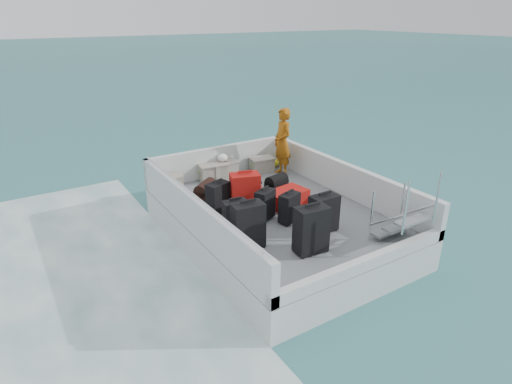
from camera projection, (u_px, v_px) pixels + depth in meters
ground at (275, 239)px, 8.70m from camera, size 160.00×160.00×0.00m
wake_foam at (9, 323)px, 6.35m from camera, size 10.00×10.00×0.00m
ferry_hull at (276, 225)px, 8.58m from camera, size 3.60×5.00×0.60m
deck at (276, 212)px, 8.46m from camera, size 3.30×4.70×0.02m
deck_fittings at (300, 196)px, 8.23m from camera, size 3.60×5.00×0.90m
suitcase_0 at (248, 226)px, 7.00m from camera, size 0.55×0.36×0.80m
suitcase_1 at (236, 218)px, 7.46m from camera, size 0.46×0.31×0.64m
suitcase_2 at (218, 198)px, 8.24m from camera, size 0.50×0.38×0.64m
suitcase_3 at (311, 230)px, 6.86m from camera, size 0.56×0.36×0.81m
suitcase_4 at (265, 205)px, 8.03m from camera, size 0.45×0.37×0.59m
suitcase_5 at (245, 193)px, 8.34m from camera, size 0.64×0.50×0.77m
suitcase_6 at (324, 214)px, 7.55m from camera, size 0.50×0.30×0.69m
suitcase_7 at (289, 208)px, 7.91m from camera, size 0.46×0.36×0.57m
suitcase_8 at (287, 198)px, 8.66m from camera, size 0.87×0.64×0.32m
duffel_0 at (206, 193)px, 8.89m from camera, size 0.62×0.58×0.32m
duffel_1 at (249, 191)px, 8.97m from camera, size 0.56×0.56×0.32m
duffel_2 at (276, 186)px, 9.26m from camera, size 0.53×0.41×0.32m
crate_0 at (169, 185)px, 9.32m from camera, size 0.59×0.46×0.32m
crate_1 at (213, 172)px, 9.96m from camera, size 0.66×0.50×0.37m
crate_2 at (223, 170)px, 10.10m from camera, size 0.64×0.46×0.37m
crate_3 at (262, 165)px, 10.50m from camera, size 0.59×0.44×0.33m
yellow_bag at (274, 163)px, 10.84m from camera, size 0.28×0.26×0.22m
white_bag at (223, 159)px, 9.99m from camera, size 0.24×0.24×0.18m
passenger at (282, 142)px, 10.05m from camera, size 0.46×0.64×1.61m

